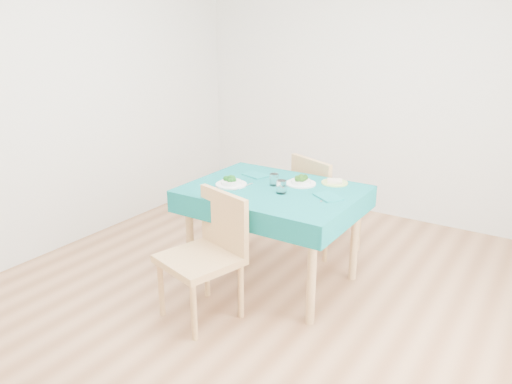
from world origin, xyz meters
The scene contains 16 objects.
room_shell centered at (0.00, 0.00, 1.35)m, with size 4.02×4.52×2.73m.
table centered at (-0.09, 0.37, 0.38)m, with size 1.23×0.94×0.76m, color #085D5D.
chair_near centered at (-0.24, -0.32, 0.58)m, with size 0.46×0.51×1.16m, color tan.
chair_far centered at (0.00, 1.15, 0.58)m, with size 0.47×0.51×1.17m, color tan.
bowl_near centered at (-0.39, 0.26, 0.79)m, with size 0.23×0.23×0.07m, color white, non-canonical shape.
bowl_far centered at (0.04, 0.56, 0.79)m, with size 0.23×0.23×0.07m, color white, non-canonical shape.
fork_near centered at (-0.44, 0.19, 0.76)m, with size 0.02×0.17×0.00m, color silver.
knife_near centered at (-0.29, 0.27, 0.76)m, with size 0.02×0.22×0.00m, color silver.
fork_far centered at (-0.06, 0.48, 0.76)m, with size 0.02×0.17×0.00m, color silver.
knife_far centered at (0.31, 0.38, 0.76)m, with size 0.01×0.19×0.00m, color silver.
napkin_near centered at (-0.37, 0.57, 0.76)m, with size 0.19×0.13×0.01m, color #0C6767.
napkin_far centered at (0.34, 0.40, 0.76)m, with size 0.20×0.14×0.01m, color #0C6767.
tumbler_center centered at (-0.12, 0.44, 0.80)m, with size 0.07×0.07×0.09m, color white.
tumbler_side centered at (0.02, 0.31, 0.81)m, with size 0.07×0.07×0.09m, color white.
side_plate centered at (0.24, 0.72, 0.76)m, with size 0.20×0.20×0.01m, color #B8D869.
bread_slice centered at (0.24, 0.72, 0.78)m, with size 0.11×0.11×0.02m, color beige.
Camera 1 is at (1.69, -2.62, 1.90)m, focal length 35.00 mm.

